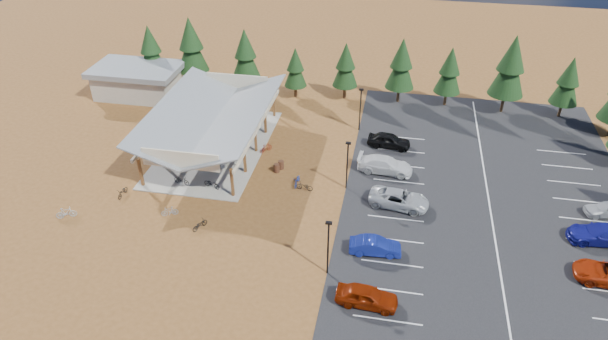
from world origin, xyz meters
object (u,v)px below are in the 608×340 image
Objects in this scene: trash_bin_0 at (277,168)px; bike_13 at (170,211)px; lamp_post_0 at (328,244)px; bike_1 at (179,148)px; lamp_post_2 at (360,106)px; bike_12 at (200,225)px; bike_2 at (210,128)px; bike_16 at (305,186)px; bike_3 at (220,115)px; bike_8 at (123,192)px; car_1 at (375,246)px; trash_bin_1 at (281,165)px; bike_9 at (66,213)px; bike_14 at (297,180)px; bike_15 at (266,148)px; car_4 at (389,140)px; car_0 at (367,296)px; car_2 at (399,199)px; car_3 at (385,165)px; outbuilding at (138,80)px; bike_5 at (219,165)px; car_8 at (608,209)px; bike_4 at (212,184)px; bike_0 at (181,180)px; bike_pavilion at (213,116)px; bike_6 at (245,129)px; lamp_post_1 at (347,162)px.

bike_13 is (-7.85, -8.88, 0.02)m from trash_bin_0.
lamp_post_0 reaches higher than bike_1.
lamp_post_2 is 23.91m from bike_12.
lamp_post_2 reaches higher than bike_1.
bike_2 is 15.87m from bike_16.
bike_3 is 0.88× the size of bike_8.
car_1 is (20.05, -20.31, 0.19)m from bike_3.
trash_bin_1 is 15.31m from car_1.
lamp_post_2 is at bearing -75.46° from bike_9.
bike_13 is 0.81× the size of bike_14.
bike_8 is 0.90× the size of bike_14.
bike_15 is 13.42m from car_4.
bike_14 is at bearing 33.10° from car_0.
lamp_post_0 is 3.41× the size of bike_3.
car_2 is 1.00× the size of car_3.
bike_16 is at bearing -109.15° from bike_12.
bike_3 is 0.91× the size of bike_16.
outbuilding is 12.22× the size of trash_bin_0.
bike_2 reaches higher than bike_14.
bike_5 reaches higher than trash_bin_0.
car_0 reaches higher than car_1.
lamp_post_0 is 1.29× the size of car_8.
bike_4 reaches higher than trash_bin_1.
bike_8 is 0.31× the size of car_3.
trash_bin_0 is at bearing 158.02° from bike_15.
trash_bin_1 is (-7.01, 14.19, -2.53)m from lamp_post_0.
outbuilding reaches higher than bike_0.
bike_6 is (2.35, 3.50, -3.22)m from bike_pavilion.
bike_4 reaches higher than bike_3.
outbuilding is at bearing 147.44° from bike_14.
car_3 reaches higher than bike_16.
bike_14 reaches higher than bike_12.
car_2 is at bearing -130.84° from bike_6.
trash_bin_1 is (-7.01, 2.19, -2.53)m from lamp_post_1.
car_3 is at bearing -91.19° from bike_2.
trash_bin_1 is 12.55m from bike_13.
lamp_post_0 is 3.31× the size of bike_13.
bike_12 is at bearing -18.72° from bike_8.
bike_0 is at bearing -137.62° from bike_1.
car_8 is (23.70, -11.89, -2.26)m from lamp_post_2.
lamp_post_1 is 2.96× the size of bike_0.
bike_6 is 16.25m from car_4.
bike_3 is 0.90× the size of bike_12.
bike_14 reaches higher than trash_bin_0.
bike_4 is at bearing 64.15° from car_1.
car_0 is at bearing -47.06° from bike_pavilion.
bike_0 is 1.16× the size of bike_5.
car_2 is (17.94, 0.54, 0.24)m from bike_4.
outbuilding reaches higher than car_8.
car_4 is at bearing -83.92° from bike_9.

